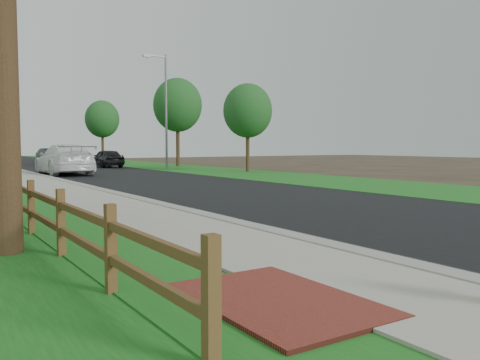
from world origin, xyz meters
TOP-DOWN VIEW (x-y plane):
  - ground at (0.00, 0.00)m, footprint 120.00×120.00m
  - road at (4.60, 35.00)m, footprint 8.00×90.00m
  - curb at (0.40, 35.00)m, footprint 0.40×90.00m
  - wet_gutter at (0.75, 35.00)m, footprint 0.50×90.00m
  - verge_far at (11.50, 35.00)m, footprint 6.00×90.00m
  - brick_patch at (-2.20, -1.00)m, footprint 1.60×2.40m
  - ranch_fence at (-3.60, 6.40)m, footprint 0.12×16.92m
  - white_suv at (2.00, 25.58)m, footprint 2.52×6.14m
  - dark_car_mid at (7.20, 33.73)m, footprint 1.77×4.19m
  - dark_car_far at (4.60, 40.48)m, footprint 2.02×4.56m
  - streetlight at (9.45, 27.76)m, footprint 1.87×0.38m
  - tree_near_right at (12.76, 22.11)m, footprint 3.19×3.19m
  - tree_mid_right at (12.54, 32.01)m, footprint 3.94×3.94m
  - tree_far_right at (10.17, 44.02)m, footprint 3.32×3.32m

SIDE VIEW (x-z plane):
  - ground at x=0.00m, z-range 0.00..0.00m
  - road at x=4.60m, z-range 0.00..0.02m
  - verge_far at x=11.50m, z-range 0.00..0.04m
  - wet_gutter at x=0.75m, z-range 0.02..0.02m
  - brick_patch at x=-2.20m, z-range 0.00..0.11m
  - curb at x=0.40m, z-range 0.00..0.12m
  - ranch_fence at x=-3.60m, z-range 0.07..1.17m
  - dark_car_mid at x=7.20m, z-range 0.02..1.43m
  - dark_car_far at x=4.60m, z-range 0.02..1.47m
  - white_suv at x=2.00m, z-range 0.02..1.80m
  - tree_near_right at x=12.76m, z-range 1.10..6.84m
  - tree_far_right at x=10.17m, z-range 1.22..7.34m
  - streetlight at x=9.45m, z-range 0.54..8.64m
  - tree_mid_right at x=12.54m, z-range 1.39..8.53m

